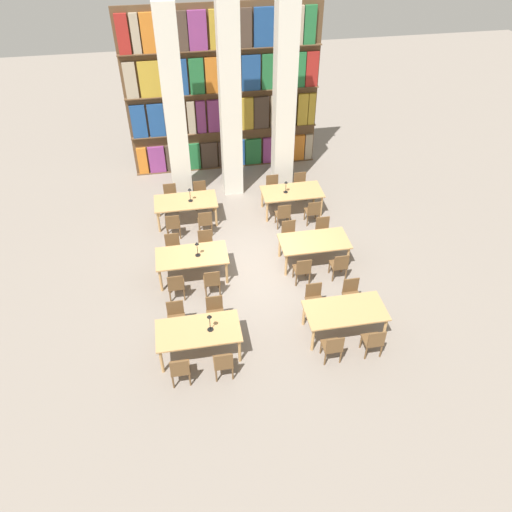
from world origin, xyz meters
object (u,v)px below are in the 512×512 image
at_px(reading_table_1, 345,312).
at_px(reading_table_3, 314,243).
at_px(reading_table_0, 198,332).
at_px(reading_table_4, 186,203).
at_px(chair_12, 302,269).
at_px(chair_19, 200,194).
at_px(pillar_left, 174,109).
at_px(chair_16, 173,225).
at_px(desk_lamp_0, 210,320).
at_px(chair_17, 171,197).
at_px(chair_11, 206,244).
at_px(chair_21, 273,188).
at_px(chair_1, 176,317).
at_px(chair_8, 176,285).
at_px(chair_5, 314,299).
at_px(chair_2, 223,363).
at_px(desk_lamp_2, 190,192).
at_px(reading_table_5, 292,193).
at_px(desk_lamp_3, 286,185).
at_px(chair_15, 323,231).
at_px(pillar_right, 284,101).
at_px(chair_13, 289,234).
at_px(chair_4, 333,347).
at_px(reading_table_2, 192,257).
at_px(pillar_center, 230,105).
at_px(desk_lamp_1, 197,247).
at_px(chair_22, 313,211).
at_px(chair_14, 339,265).
at_px(chair_6, 373,341).
at_px(chair_20, 283,214).
at_px(chair_0, 180,369).
at_px(chair_9, 173,248).
at_px(chair_10, 212,281).
at_px(chair_7, 351,294).
at_px(chair_18, 205,221).
at_px(chair_3, 215,312).
at_px(chair_23, 300,185).

relative_size(reading_table_1, reading_table_3, 1.00).
xyz_separation_m(reading_table_0, reading_table_4, (0.08, 5.30, 0.00)).
bearing_deg(chair_12, chair_19, 119.06).
distance_m(pillar_left, chair_16, 3.48).
distance_m(reading_table_0, desk_lamp_0, 0.48).
xyz_separation_m(chair_17, chair_19, (0.95, 0.00, 0.00)).
relative_size(desk_lamp_0, chair_11, 0.55).
bearing_deg(chair_21, chair_1, 56.94).
bearing_deg(chair_8, chair_5, -18.13).
bearing_deg(chair_2, desk_lamp_2, 92.10).
bearing_deg(reading_table_5, desk_lamp_3, -172.45).
relative_size(chair_2, desk_lamp_3, 2.14).
bearing_deg(chair_2, chair_5, 32.59).
bearing_deg(chair_15, pillar_right, -82.01).
bearing_deg(chair_12, chair_13, 90.00).
xyz_separation_m(chair_4, reading_table_2, (-2.85, 3.41, 0.21)).
xyz_separation_m(pillar_center, reading_table_3, (1.67, -4.18, -2.33)).
height_order(pillar_left, chair_19, pillar_left).
distance_m(desk_lamp_1, reading_table_4, 2.71).
bearing_deg(chair_12, chair_22, 69.15).
xyz_separation_m(desk_lamp_1, chair_14, (3.68, -0.70, -0.59)).
bearing_deg(chair_13, chair_6, 102.98).
bearing_deg(chair_20, reading_table_4, 164.05).
relative_size(chair_8, reading_table_3, 0.46).
relative_size(reading_table_4, chair_19, 2.20).
distance_m(chair_0, chair_9, 4.21).
xyz_separation_m(reading_table_0, chair_8, (-0.42, 1.88, -0.21)).
relative_size(reading_table_2, chair_10, 2.20).
bearing_deg(reading_table_3, reading_table_0, -141.73).
distance_m(chair_11, desk_lamp_3, 3.27).
bearing_deg(pillar_left, chair_21, -16.33).
bearing_deg(chair_0, chair_4, 0.35).
bearing_deg(desk_lamp_3, chair_17, 166.58).
xyz_separation_m(chair_8, desk_lamp_1, (0.64, 0.73, 0.59)).
distance_m(chair_7, chair_9, 5.03).
bearing_deg(chair_11, pillar_right, -130.37).
bearing_deg(reading_table_4, chair_18, -57.05).
bearing_deg(reading_table_3, chair_5, -104.74).
xyz_separation_m(chair_19, chair_22, (3.29, -1.59, 0.00)).
bearing_deg(chair_17, chair_10, 101.64).
relative_size(desk_lamp_0, chair_19, 0.55).
bearing_deg(chair_9, chair_3, 108.18).
xyz_separation_m(chair_8, chair_15, (4.32, 1.58, 0.00)).
height_order(reading_table_1, chair_19, chair_19).
relative_size(chair_1, chair_8, 1.00).
xyz_separation_m(reading_table_4, chair_23, (3.79, 0.73, -0.21)).
xyz_separation_m(chair_14, reading_table_4, (-3.82, 3.38, 0.21)).
bearing_deg(desk_lamp_3, chair_14, -77.66).
distance_m(chair_1, chair_12, 3.56).
relative_size(reading_table_0, chair_18, 2.20).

